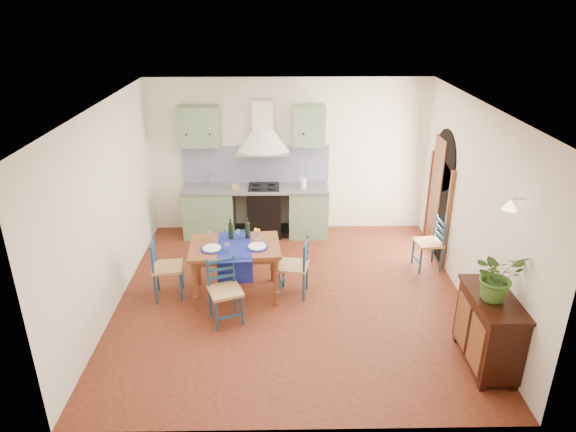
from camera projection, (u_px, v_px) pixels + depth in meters
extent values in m
plane|color=#45170E|center=(292.00, 297.00, 7.53)|extent=(5.00, 5.00, 0.00)
cube|color=white|center=(289.00, 156.00, 9.27)|extent=(5.00, 0.04, 2.80)
cube|color=gray|center=(210.00, 212.00, 9.34)|extent=(0.90, 0.60, 0.88)
cube|color=gray|center=(308.00, 212.00, 9.37)|extent=(0.70, 0.60, 0.88)
cube|color=black|center=(264.00, 212.00, 9.36)|extent=(0.60, 0.58, 0.88)
cube|color=gray|center=(256.00, 188.00, 9.17)|extent=(2.60, 0.64, 0.04)
cube|color=silver|center=(208.00, 189.00, 9.16)|extent=(0.45, 0.40, 0.03)
cylinder|color=silver|center=(209.00, 177.00, 9.27)|extent=(0.02, 0.02, 0.26)
cube|color=black|center=(264.00, 187.00, 9.17)|extent=(0.55, 0.48, 0.02)
cube|color=black|center=(257.00, 231.00, 9.56)|extent=(2.60, 0.50, 0.08)
cube|color=#0A135A|center=(256.00, 164.00, 9.28)|extent=(2.65, 0.05, 0.68)
cube|color=gray|center=(199.00, 126.00, 8.84)|extent=(0.70, 0.34, 0.70)
cube|color=gray|center=(309.00, 126.00, 8.87)|extent=(0.55, 0.34, 0.70)
cone|color=beige|center=(263.00, 141.00, 8.89)|extent=(0.96, 0.96, 0.40)
cube|color=beige|center=(263.00, 114.00, 8.80)|extent=(0.36, 0.30, 0.50)
cube|color=white|center=(475.00, 208.00, 7.01)|extent=(0.04, 5.00, 2.80)
cube|color=black|center=(439.00, 208.00, 8.53)|extent=(0.03, 1.00, 1.65)
cylinder|color=black|center=(445.00, 160.00, 8.20)|extent=(0.03, 1.00, 1.00)
cube|color=brown|center=(447.00, 221.00, 8.03)|extent=(0.06, 0.06, 1.65)
cube|color=brown|center=(429.00, 196.00, 9.02)|extent=(0.06, 0.06, 1.65)
cube|color=brown|center=(436.00, 194.00, 8.67)|extent=(0.04, 0.55, 1.96)
cylinder|color=silver|center=(520.00, 199.00, 5.55)|extent=(0.15, 0.04, 0.04)
cone|color=#FFEDC6|center=(510.00, 205.00, 5.58)|extent=(0.16, 0.16, 0.12)
cube|color=white|center=(108.00, 210.00, 6.93)|extent=(0.04, 5.00, 2.80)
cube|color=white|center=(292.00, 106.00, 6.42)|extent=(5.00, 5.00, 0.01)
cube|color=brown|center=(235.00, 247.00, 7.30)|extent=(1.33, 0.94, 0.05)
cube|color=brown|center=(235.00, 251.00, 7.32)|extent=(1.20, 0.81, 0.08)
cylinder|color=brown|center=(195.00, 286.00, 7.09)|extent=(0.07, 0.07, 0.76)
cylinder|color=brown|center=(198.00, 262.00, 7.73)|extent=(0.07, 0.07, 0.76)
cylinder|color=brown|center=(276.00, 282.00, 7.18)|extent=(0.07, 0.07, 0.76)
cylinder|color=brown|center=(273.00, 259.00, 7.82)|extent=(0.07, 0.07, 0.76)
cube|color=navy|center=(235.00, 247.00, 7.24)|extent=(0.55, 0.99, 0.01)
cube|color=navy|center=(235.00, 271.00, 6.96)|extent=(0.48, 0.05, 0.38)
cylinder|color=navy|center=(212.00, 249.00, 7.16)|extent=(0.32, 0.32, 0.01)
cylinder|color=white|center=(212.00, 248.00, 7.15)|extent=(0.25, 0.25, 0.01)
cylinder|color=navy|center=(257.00, 247.00, 7.21)|extent=(0.32, 0.32, 0.01)
cylinder|color=white|center=(257.00, 246.00, 7.21)|extent=(0.25, 0.25, 0.01)
cylinder|color=black|center=(231.00, 229.00, 7.41)|extent=(0.07, 0.07, 0.32)
cylinder|color=black|center=(247.00, 228.00, 7.43)|extent=(0.07, 0.07, 0.32)
cylinder|color=white|center=(257.00, 236.00, 7.44)|extent=(0.05, 0.05, 0.10)
sphere|color=yellow|center=(256.00, 230.00, 7.40)|extent=(0.10, 0.10, 0.10)
cylinder|color=navy|center=(216.00, 316.00, 6.68)|extent=(0.04, 0.04, 0.45)
cylinder|color=navy|center=(209.00, 289.00, 6.90)|extent=(0.04, 0.04, 0.89)
cylinder|color=navy|center=(243.00, 311.00, 6.80)|extent=(0.04, 0.04, 0.45)
cylinder|color=navy|center=(235.00, 284.00, 7.02)|extent=(0.04, 0.04, 0.89)
cube|color=tan|center=(225.00, 291.00, 6.80)|extent=(0.53, 0.53, 0.04)
cube|color=navy|center=(221.00, 277.00, 6.90)|extent=(0.36, 0.15, 0.04)
cube|color=navy|center=(221.00, 269.00, 6.85)|extent=(0.36, 0.15, 0.04)
cube|color=navy|center=(221.00, 261.00, 6.81)|extent=(0.36, 0.15, 0.04)
cube|color=navy|center=(230.00, 317.00, 6.76)|extent=(0.34, 0.15, 0.02)
cylinder|color=navy|center=(243.00, 254.00, 8.32)|extent=(0.03, 0.03, 0.43)
cylinder|color=navy|center=(247.00, 252.00, 7.95)|extent=(0.03, 0.03, 0.83)
cylinder|color=navy|center=(223.00, 257.00, 8.24)|extent=(0.03, 0.03, 0.43)
cylinder|color=navy|center=(226.00, 255.00, 7.86)|extent=(0.03, 0.03, 0.83)
cube|color=tan|center=(234.00, 247.00, 8.04)|extent=(0.48, 0.48, 0.04)
cube|color=navy|center=(236.00, 245.00, 7.85)|extent=(0.35, 0.12, 0.04)
cube|color=navy|center=(236.00, 239.00, 7.81)|extent=(0.35, 0.12, 0.04)
cube|color=navy|center=(236.00, 232.00, 7.76)|extent=(0.35, 0.12, 0.04)
cube|color=navy|center=(233.00, 258.00, 8.30)|extent=(0.33, 0.12, 0.02)
cylinder|color=navy|center=(181.00, 287.00, 7.34)|extent=(0.04, 0.04, 0.46)
cylinder|color=navy|center=(154.00, 276.00, 7.20)|extent=(0.04, 0.04, 0.90)
cylinder|color=navy|center=(182.00, 275.00, 7.67)|extent=(0.04, 0.04, 0.46)
cylinder|color=navy|center=(156.00, 264.00, 7.53)|extent=(0.04, 0.04, 0.90)
cube|color=tan|center=(168.00, 267.00, 7.38)|extent=(0.47, 0.47, 0.04)
cube|color=navy|center=(154.00, 260.00, 7.30)|extent=(0.08, 0.38, 0.05)
cube|color=navy|center=(153.00, 253.00, 7.26)|extent=(0.08, 0.38, 0.05)
cube|color=navy|center=(152.00, 245.00, 7.21)|extent=(0.08, 0.38, 0.05)
cube|color=navy|center=(182.00, 284.00, 7.52)|extent=(0.08, 0.36, 0.03)
cylinder|color=navy|center=(283.00, 273.00, 7.71)|extent=(0.04, 0.04, 0.45)
cylinder|color=navy|center=(307.00, 263.00, 7.57)|extent=(0.04, 0.04, 0.89)
cylinder|color=navy|center=(279.00, 286.00, 7.39)|extent=(0.04, 0.04, 0.45)
cylinder|color=navy|center=(304.00, 274.00, 7.25)|extent=(0.04, 0.04, 0.89)
cube|color=tan|center=(293.00, 266.00, 7.43)|extent=(0.48, 0.48, 0.04)
cube|color=navy|center=(306.00, 259.00, 7.35)|extent=(0.09, 0.37, 0.04)
cube|color=navy|center=(306.00, 252.00, 7.31)|extent=(0.09, 0.37, 0.04)
cube|color=navy|center=(306.00, 245.00, 7.26)|extent=(0.09, 0.37, 0.04)
cube|color=navy|center=(281.00, 282.00, 7.57)|extent=(0.09, 0.35, 0.02)
cylinder|color=navy|center=(413.00, 251.00, 8.40)|extent=(0.03, 0.03, 0.43)
cylinder|color=navy|center=(434.00, 239.00, 8.36)|extent=(0.03, 0.03, 0.85)
cylinder|color=navy|center=(420.00, 261.00, 8.09)|extent=(0.03, 0.03, 0.43)
cylinder|color=navy|center=(443.00, 248.00, 8.05)|extent=(0.03, 0.03, 0.85)
cube|color=tan|center=(428.00, 243.00, 8.17)|extent=(0.44, 0.44, 0.04)
cube|color=navy|center=(439.00, 235.00, 8.15)|extent=(0.06, 0.36, 0.04)
cube|color=navy|center=(440.00, 229.00, 8.10)|extent=(0.06, 0.36, 0.04)
cube|color=navy|center=(441.00, 222.00, 8.06)|extent=(0.06, 0.36, 0.04)
cube|color=navy|center=(416.00, 259.00, 8.26)|extent=(0.07, 0.34, 0.02)
cube|color=black|center=(489.00, 329.00, 5.98)|extent=(0.45, 1.00, 0.82)
cube|color=black|center=(495.00, 298.00, 5.81)|extent=(0.50, 1.05, 0.04)
cube|color=brown|center=(476.00, 345.00, 5.78)|extent=(0.02, 0.38, 0.63)
cube|color=brown|center=(462.00, 321.00, 6.21)|extent=(0.02, 0.38, 0.63)
cube|color=black|center=(482.00, 386.00, 5.75)|extent=(0.08, 0.08, 0.08)
cube|color=black|center=(457.00, 338.00, 6.56)|extent=(0.08, 0.08, 0.08)
cube|color=black|center=(513.00, 386.00, 5.76)|extent=(0.08, 0.08, 0.08)
cube|color=black|center=(484.00, 338.00, 6.57)|extent=(0.08, 0.08, 0.08)
imported|color=#365D21|center=(497.00, 276.00, 5.66)|extent=(0.62, 0.56, 0.59)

